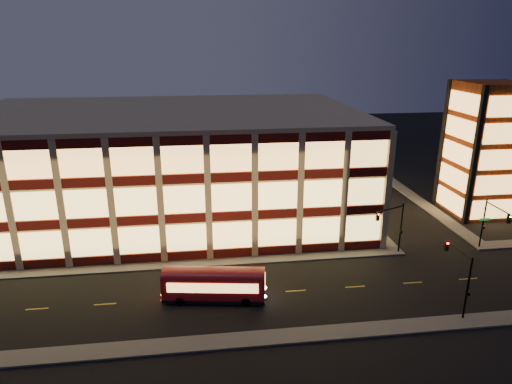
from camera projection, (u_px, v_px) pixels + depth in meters
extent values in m
plane|color=black|center=(192.00, 268.00, 48.76)|extent=(200.00, 200.00, 0.00)
cube|color=#514F4C|center=(164.00, 265.00, 49.30)|extent=(54.00, 2.00, 0.15)
cube|color=#514F4C|center=(349.00, 204.00, 67.56)|extent=(2.00, 30.00, 0.15)
cube|color=#514F4C|center=(419.00, 201.00, 68.92)|extent=(2.00, 30.00, 0.15)
cube|color=#514F4C|center=(192.00, 344.00, 36.52)|extent=(100.00, 2.00, 0.15)
cube|color=tan|center=(168.00, 165.00, 62.13)|extent=(50.00, 30.00, 14.00)
cube|color=tan|center=(165.00, 111.00, 59.82)|extent=(50.40, 30.40, 0.50)
cube|color=#470C0A|center=(164.00, 256.00, 49.95)|extent=(50.10, 0.25, 1.00)
cube|color=#FFD46B|center=(163.00, 239.00, 49.30)|extent=(49.00, 0.20, 3.00)
cube|color=#470C0A|center=(343.00, 201.00, 67.26)|extent=(0.25, 30.10, 1.00)
cube|color=#FFD46B|center=(344.00, 187.00, 66.59)|extent=(0.20, 29.00, 3.00)
cube|color=#470C0A|center=(162.00, 219.00, 48.54)|extent=(50.10, 0.25, 1.00)
cube|color=#FFD46B|center=(160.00, 201.00, 47.89)|extent=(49.00, 0.20, 3.00)
cube|color=#470C0A|center=(345.00, 172.00, 65.86)|extent=(0.25, 30.10, 1.00)
cube|color=#FFD46B|center=(346.00, 158.00, 65.19)|extent=(0.20, 29.00, 3.00)
cube|color=#470C0A|center=(159.00, 180.00, 47.14)|extent=(50.10, 0.25, 1.00)
cube|color=#FFD46B|center=(158.00, 160.00, 46.49)|extent=(49.00, 0.20, 3.00)
cube|color=#470C0A|center=(347.00, 142.00, 64.46)|extent=(0.25, 30.10, 1.00)
cube|color=#FFD46B|center=(348.00, 127.00, 63.79)|extent=(0.20, 29.00, 3.00)
cube|color=#8C3814|center=(485.00, 149.00, 62.12)|extent=(8.00, 8.00, 18.00)
cube|color=black|center=(475.00, 157.00, 57.86)|extent=(0.60, 0.60, 18.00)
cube|color=black|center=(442.00, 144.00, 65.38)|extent=(0.60, 0.60, 18.00)
cube|color=black|center=(494.00, 142.00, 66.37)|extent=(0.60, 0.60, 18.00)
cube|color=#FFB559|center=(495.00, 209.00, 60.58)|extent=(6.60, 0.16, 2.60)
cube|color=#FFB559|center=(450.00, 200.00, 63.91)|extent=(0.16, 6.60, 2.60)
cube|color=#FFB559|center=(499.00, 185.00, 59.49)|extent=(6.60, 0.16, 2.60)
cube|color=#FFB559|center=(453.00, 177.00, 62.82)|extent=(0.16, 6.60, 2.60)
cube|color=#FFB559|center=(504.00, 160.00, 58.41)|extent=(6.60, 0.16, 2.60)
cube|color=#FFB559|center=(457.00, 153.00, 61.74)|extent=(0.16, 6.60, 2.60)
cube|color=#FFB559|center=(508.00, 133.00, 57.33)|extent=(6.60, 0.16, 2.60)
cube|color=#FFB559|center=(460.00, 128.00, 60.66)|extent=(0.16, 6.60, 2.60)
cube|color=#FFB559|center=(464.00, 102.00, 59.57)|extent=(0.16, 6.60, 2.60)
cylinder|color=black|center=(401.00, 228.00, 51.46)|extent=(0.18, 0.18, 6.00)
cylinder|color=black|center=(391.00, 209.00, 49.68)|extent=(3.56, 1.63, 0.14)
cube|color=black|center=(378.00, 216.00, 48.92)|extent=(0.32, 0.32, 0.95)
sphere|color=#FF0C05|center=(379.00, 214.00, 48.65)|extent=(0.20, 0.20, 0.20)
cube|color=black|center=(401.00, 232.00, 51.40)|extent=(0.25, 0.18, 0.28)
cylinder|color=black|center=(483.00, 224.00, 52.70)|extent=(0.18, 0.18, 6.00)
cylinder|color=black|center=(498.00, 208.00, 49.96)|extent=(0.14, 4.00, 0.14)
cube|color=black|center=(509.00, 219.00, 48.24)|extent=(0.32, 0.32, 0.95)
sphere|color=#0CFF26|center=(510.00, 217.00, 47.97)|extent=(0.20, 0.20, 0.20)
cube|color=black|center=(483.00, 228.00, 52.64)|extent=(0.25, 0.18, 0.28)
cube|color=#0C7226|center=(485.00, 219.00, 52.37)|extent=(1.20, 0.06, 0.28)
cylinder|color=black|center=(467.00, 289.00, 38.96)|extent=(0.18, 0.18, 6.00)
cylinder|color=black|center=(459.00, 250.00, 39.98)|extent=(0.14, 4.00, 0.14)
cube|color=black|center=(446.00, 246.00, 42.02)|extent=(0.32, 0.32, 0.95)
sphere|color=#FF0C05|center=(448.00, 243.00, 41.75)|extent=(0.20, 0.20, 0.20)
cube|color=black|center=(468.00, 294.00, 38.90)|extent=(0.25, 0.18, 0.28)
cube|color=maroon|center=(214.00, 284.00, 42.42)|extent=(9.71, 3.79, 2.18)
cube|color=black|center=(214.00, 296.00, 42.83)|extent=(9.71, 3.79, 0.33)
cylinder|color=black|center=(180.00, 301.00, 41.88)|extent=(0.89, 0.41, 0.85)
cylinder|color=black|center=(184.00, 289.00, 43.85)|extent=(0.89, 0.41, 0.85)
cylinder|color=black|center=(246.00, 302.00, 41.75)|extent=(0.89, 0.41, 0.85)
cylinder|color=black|center=(247.00, 290.00, 43.72)|extent=(0.89, 0.41, 0.85)
cube|color=#FFB559|center=(212.00, 288.00, 41.18)|extent=(8.24, 1.34, 0.95)
cube|color=#FFB559|center=(215.00, 275.00, 43.48)|extent=(8.24, 1.34, 0.95)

